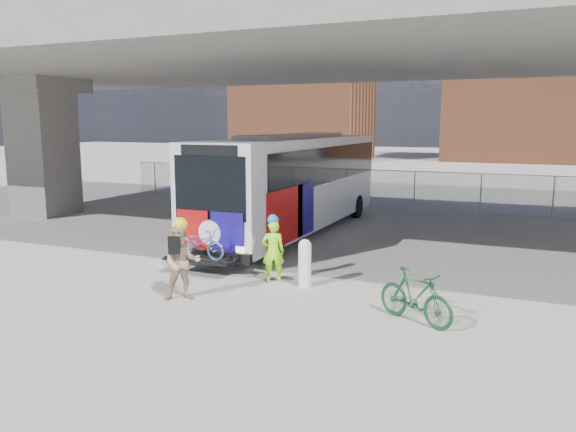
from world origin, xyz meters
The scene contains 9 objects.
ground centered at (0.00, 0.00, 0.00)m, with size 160.00×160.00×0.00m, color #9E9991.
bus centered at (-2.00, 4.45, 2.11)m, with size 2.67×12.92×3.69m.
overpass centered at (0.00, 4.00, 6.54)m, with size 40.00×16.00×7.95m.
chainlink_fence centered at (0.00, 12.00, 1.42)m, with size 30.00×0.06×30.00m.
brick_buildings centered at (1.23, 48.23, 5.42)m, with size 54.00×22.00×12.00m.
bollard centered at (0.97, -1.98, 0.66)m, with size 0.32×0.32×1.23m.
cyclist_hivis centered at (0.05, -1.88, 0.86)m, with size 0.70×0.62×1.78m.
cyclist_tan centered at (-1.26, -4.09, 0.92)m, with size 1.10×1.05×1.96m.
bike_parked centered at (4.02, -3.45, 0.56)m, with size 0.53×1.86×1.12m, color #154223.
Camera 1 is at (6.04, -14.70, 4.10)m, focal length 35.00 mm.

